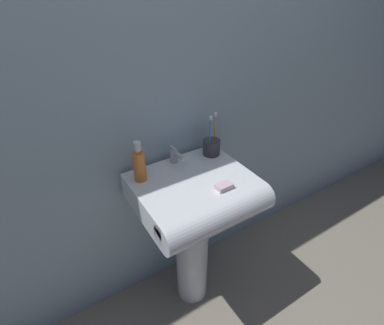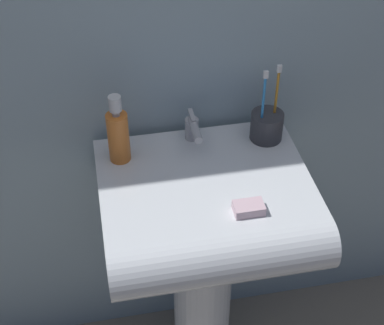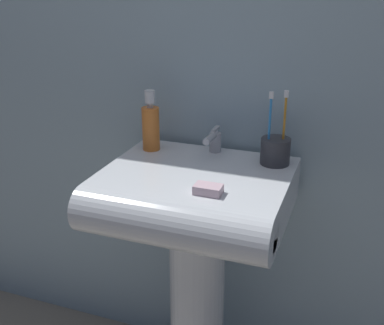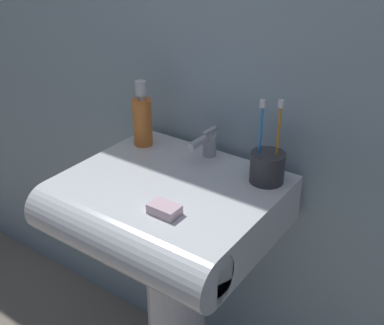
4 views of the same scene
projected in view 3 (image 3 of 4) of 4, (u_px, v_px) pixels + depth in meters
The scene contains 7 objects.
wall_back at pixel (225, 36), 1.48m from camera, with size 5.00×0.05×2.40m, color #9EB7C1.
sink_pedestal at pixel (197, 308), 1.58m from camera, with size 0.17×0.17×0.72m, color white.
sink_basin at pixel (192, 198), 1.38m from camera, with size 0.53×0.48×0.13m.
faucet at pixel (214, 140), 1.51m from camera, with size 0.04×0.12×0.08m.
toothbrush_cup at pixel (275, 150), 1.43m from camera, with size 0.09×0.09×0.22m.
soap_bottle at pixel (151, 126), 1.53m from camera, with size 0.06×0.06×0.19m.
bar_soap at pixel (208, 189), 1.24m from camera, with size 0.07×0.05×0.02m, color silver.
Camera 3 is at (0.43, -1.21, 1.39)m, focal length 45.00 mm.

